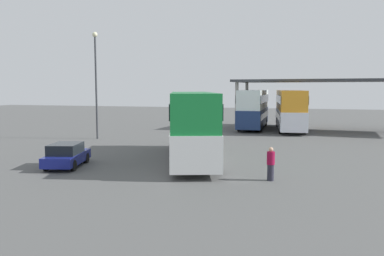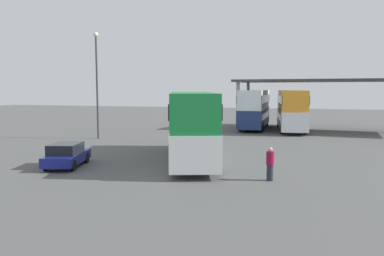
% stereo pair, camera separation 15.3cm
% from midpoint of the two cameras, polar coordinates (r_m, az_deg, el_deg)
% --- Properties ---
extents(ground_plane, '(140.00, 140.00, 0.00)m').
position_cam_midpoint_polar(ground_plane, '(20.15, -1.59, -6.83)').
color(ground_plane, '#525252').
extents(double_decker_main, '(5.87, 11.62, 4.17)m').
position_cam_midpoint_polar(double_decker_main, '(23.79, 0.18, 0.70)').
color(double_decker_main, silver).
rests_on(double_decker_main, ground_plane).
extents(parked_hatchback, '(2.47, 3.98, 1.35)m').
position_cam_midpoint_polar(parked_hatchback, '(23.09, -17.74, -3.79)').
color(parked_hatchback, navy).
rests_on(parked_hatchback, ground_plane).
extents(double_decker_near_canopy, '(2.56, 10.27, 4.24)m').
position_cam_midpoint_polar(double_decker_near_canopy, '(43.45, 9.28, 2.98)').
color(double_decker_near_canopy, navy).
rests_on(double_decker_near_canopy, ground_plane).
extents(double_decker_mid_row, '(3.60, 11.72, 4.21)m').
position_cam_midpoint_polar(double_decker_mid_row, '(42.55, 14.47, 2.79)').
color(double_decker_mid_row, white).
rests_on(double_decker_mid_row, ground_plane).
extents(depot_canopy, '(22.36, 7.93, 5.36)m').
position_cam_midpoint_polar(depot_canopy, '(42.76, 21.39, 6.25)').
color(depot_canopy, '#33353A').
rests_on(depot_canopy, ground_plane).
extents(lamppost_tall, '(0.44, 0.44, 9.26)m').
position_cam_midpoint_polar(lamppost_tall, '(35.02, -13.68, 7.75)').
color(lamppost_tall, '#33353A').
rests_on(lamppost_tall, ground_plane).
extents(pedestrian_waiting, '(0.38, 0.38, 1.63)m').
position_cam_midpoint_polar(pedestrian_waiting, '(19.04, 11.61, -5.21)').
color(pedestrian_waiting, '#262633').
rests_on(pedestrian_waiting, ground_plane).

